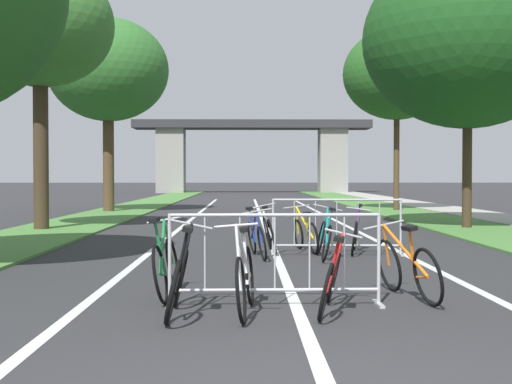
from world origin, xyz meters
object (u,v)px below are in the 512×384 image
Objects in this scene: bicycle_blue_5 at (256,238)px; bicycle_yellow_6 at (305,234)px; crowd_barrier_second at (337,227)px; bicycle_purple_0 at (356,234)px; bicycle_teal_2 at (324,238)px; bicycle_red_8 at (331,280)px; crowd_barrier_nearest at (275,260)px; bicycle_black_3 at (178,281)px; tree_left_pine_far at (40,26)px; bicycle_white_1 at (245,278)px; tree_right_pine_near at (397,74)px; tree_right_cypress_far at (468,39)px; bicycle_green_4 at (166,265)px; tree_left_oak_near at (108,71)px; bicycle_silver_9 at (269,233)px; bicycle_orange_7 at (407,268)px.

bicycle_yellow_6 is (0.97, 0.95, -0.02)m from bicycle_blue_5.
crowd_barrier_second is 1.41× the size of bicycle_purple_0.
bicycle_teal_2 is 1.07× the size of bicycle_red_8.
bicycle_yellow_6 is at bearing 99.41° from bicycle_red_8.
bicycle_black_3 is (-1.04, -0.53, -0.15)m from crowd_barrier_nearest.
bicycle_blue_5 is (0.90, 5.16, -0.01)m from bicycle_black_3.
bicycle_purple_0 is 1.07× the size of bicycle_yellow_6.
tree_left_pine_far is 4.27× the size of bicycle_blue_5.
bicycle_teal_2 is (1.41, 4.90, -0.01)m from bicycle_white_1.
bicycle_white_1 is (5.50, -11.35, -5.11)m from tree_left_pine_far.
tree_right_pine_near reaches higher than bicycle_teal_2.
tree_right_cypress_far is 4.59× the size of bicycle_green_4.
bicycle_black_3 is (4.86, -20.92, -5.38)m from tree_left_oak_near.
bicycle_teal_2 is at bearing 63.47° from bicycle_purple_0.
tree_right_cypress_far is 4.76× the size of bicycle_yellow_6.
bicycle_black_3 is at bearing -111.94° from bicycle_teal_2.
bicycle_silver_9 is (1.42, 4.90, -0.01)m from bicycle_green_4.
bicycle_purple_0 is 1.16m from bicycle_teal_2.
tree_left_oak_near is 22.41m from bicycle_red_8.
tree_left_oak_near reaches higher than tree_right_pine_near.
bicycle_yellow_6 is (6.67, -5.32, -5.15)m from tree_left_pine_far.
bicycle_silver_9 is at bearing 133.59° from bicycle_teal_2.
crowd_barrier_second reaches higher than bicycle_yellow_6.
tree_left_pine_far is at bearing -139.35° from tree_right_pine_near.
tree_right_cypress_far is 4.42× the size of bicycle_teal_2.
bicycle_orange_7 is 5.28m from bicycle_silver_9.
bicycle_red_8 is at bearing -103.66° from bicycle_yellow_6.
bicycle_purple_0 is at bearing -6.85° from bicycle_silver_9.
bicycle_yellow_6 is (-0.53, 0.58, -0.18)m from crowd_barrier_second.
tree_left_pine_far is 4.46× the size of bicycle_yellow_6.
crowd_barrier_second reaches higher than bicycle_white_1.
bicycle_white_1 is at bearing -163.36° from bicycle_red_8.
tree_left_oak_near is 17.70m from bicycle_purple_0.
crowd_barrier_second is 5.72m from bicycle_white_1.
crowd_barrier_second is at bearing 80.92° from bicycle_orange_7.
bicycle_orange_7 reaches higher than bicycle_yellow_6.
bicycle_silver_9 is at bearing 177.02° from bicycle_yellow_6.
bicycle_black_3 is (-2.41, -5.54, -0.15)m from crowd_barrier_second.
bicycle_white_1 is at bearing 80.99° from bicycle_purple_0.
bicycle_teal_2 reaches higher than bicycle_silver_9.
bicycle_red_8 is at bearing -32.53° from crowd_barrier_nearest.
tree_left_oak_near reaches higher than bicycle_green_4.
crowd_barrier_nearest is 1.44× the size of bicycle_white_1.
tree_right_pine_near is 4.42× the size of bicycle_purple_0.
tree_right_pine_near is at bearing 74.11° from crowd_barrier_nearest.
bicycle_orange_7 is (7.49, -19.98, -5.37)m from tree_left_oak_near.
tree_left_pine_far is 15.60m from tree_right_pine_near.
tree_left_pine_far is 10.75m from bicycle_teal_2.
crowd_barrier_second is 0.81m from bicycle_yellow_6.
crowd_barrier_nearest reaches higher than bicycle_teal_2.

